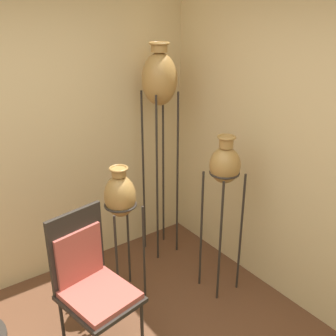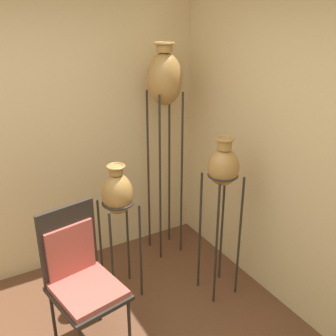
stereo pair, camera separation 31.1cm
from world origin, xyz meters
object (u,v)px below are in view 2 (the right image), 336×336
object	(u,v)px
vase_stand_medium	(223,172)
vase_stand_short	(117,196)
chair	(80,273)
vase_stand_tall	(165,84)

from	to	relation	value
vase_stand_medium	vase_stand_short	distance (m)	0.87
vase_stand_medium	chair	world-z (taller)	vase_stand_medium
vase_stand_tall	vase_stand_medium	xyz separation A→B (m)	(0.08, -0.79, -0.58)
vase_stand_tall	vase_stand_medium	distance (m)	0.98
vase_stand_medium	vase_stand_short	size ratio (longest dim) A/B	1.18
vase_stand_short	vase_stand_tall	bearing A→B (deg)	31.05
vase_stand_medium	vase_stand_short	xyz separation A→B (m)	(-0.75, 0.39, -0.20)
vase_stand_tall	vase_stand_short	distance (m)	1.10
vase_stand_tall	chair	distance (m)	1.76
vase_stand_tall	chair	bearing A→B (deg)	-145.45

